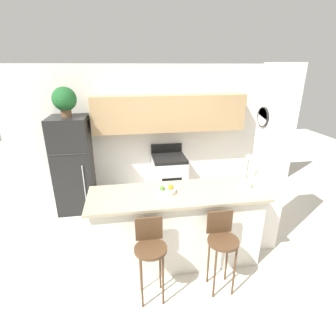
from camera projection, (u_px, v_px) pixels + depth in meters
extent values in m
plane|color=beige|center=(177.00, 258.00, 3.66)|extent=(14.00, 14.00, 0.00)
cube|color=white|center=(157.00, 133.00, 5.14)|extent=(5.60, 0.06, 2.55)
cube|color=tan|center=(170.00, 113.00, 4.85)|extent=(2.84, 0.32, 0.66)
cube|color=silver|center=(167.00, 119.00, 4.91)|extent=(0.65, 0.28, 0.12)
cube|color=white|center=(270.00, 164.00, 3.52)|extent=(0.36, 0.32, 2.55)
cylinder|color=black|center=(263.00, 117.00, 3.26)|extent=(0.02, 0.25, 0.25)
cylinder|color=white|center=(263.00, 117.00, 3.26)|extent=(0.01, 0.22, 0.22)
cube|color=silver|center=(177.00, 228.00, 3.48)|extent=(2.11, 0.62, 0.99)
cube|color=tan|center=(177.00, 194.00, 3.30)|extent=(2.23, 0.74, 0.04)
cube|color=black|center=(76.00, 179.00, 4.79)|extent=(0.63, 0.69, 1.17)
cube|color=black|center=(69.00, 133.00, 4.47)|extent=(0.63, 0.69, 0.55)
cube|color=#333333|center=(68.00, 154.00, 4.26)|extent=(0.60, 0.01, 0.01)
cylinder|color=#B2B2B7|center=(84.00, 183.00, 4.47)|extent=(0.02, 0.02, 0.64)
cube|color=white|center=(169.00, 180.00, 5.13)|extent=(0.62, 0.65, 0.85)
cube|color=black|center=(169.00, 158.00, 4.97)|extent=(0.62, 0.65, 0.06)
cube|color=black|center=(166.00, 148.00, 5.21)|extent=(0.62, 0.04, 0.16)
cube|color=black|center=(172.00, 185.00, 4.82)|extent=(0.37, 0.01, 0.27)
cylinder|color=#4C331E|center=(151.00, 249.00, 2.81)|extent=(0.36, 0.36, 0.03)
cube|color=#4C331E|center=(149.00, 229.00, 2.89)|extent=(0.30, 0.02, 0.28)
cylinder|color=#4C331E|center=(142.00, 284.00, 2.81)|extent=(0.02, 0.02, 0.66)
cylinder|color=#4C331E|center=(163.00, 281.00, 2.84)|extent=(0.02, 0.02, 0.66)
cylinder|color=#4C331E|center=(140.00, 268.00, 3.02)|extent=(0.02, 0.02, 0.66)
cylinder|color=#4C331E|center=(160.00, 266.00, 3.06)|extent=(0.02, 0.02, 0.66)
cylinder|color=#4C331E|center=(223.00, 241.00, 2.93)|extent=(0.36, 0.36, 0.03)
cube|color=#4C331E|center=(220.00, 222.00, 3.01)|extent=(0.30, 0.02, 0.28)
cylinder|color=#4C331E|center=(215.00, 274.00, 2.93)|extent=(0.02, 0.02, 0.66)
cylinder|color=#4C331E|center=(234.00, 272.00, 2.97)|extent=(0.02, 0.02, 0.66)
cylinder|color=#4C331E|center=(208.00, 260.00, 3.15)|extent=(0.02, 0.02, 0.66)
cylinder|color=#4C331E|center=(227.00, 258.00, 3.18)|extent=(0.02, 0.02, 0.66)
cylinder|color=brown|center=(66.00, 112.00, 4.35)|extent=(0.17, 0.17, 0.14)
sphere|color=#1E5B28|center=(64.00, 99.00, 4.27)|extent=(0.39, 0.39, 0.39)
cube|color=white|center=(246.00, 184.00, 3.43)|extent=(0.10, 0.10, 0.09)
cylinder|color=#386633|center=(247.00, 170.00, 3.36)|extent=(0.01, 0.01, 0.30)
sphere|color=white|center=(249.00, 157.00, 3.29)|extent=(0.07, 0.07, 0.07)
cylinder|color=silver|center=(166.00, 191.00, 3.28)|extent=(0.24, 0.24, 0.05)
sphere|color=orange|center=(171.00, 187.00, 3.27)|extent=(0.07, 0.07, 0.07)
sphere|color=#4C7F2D|center=(162.00, 188.00, 3.24)|extent=(0.07, 0.07, 0.07)
cylinder|color=black|center=(107.00, 202.00, 4.79)|extent=(0.28, 0.28, 0.38)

